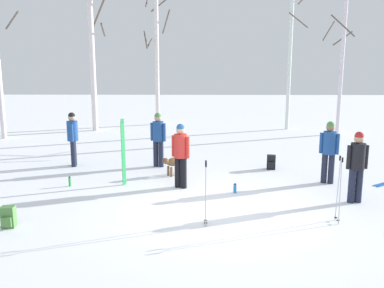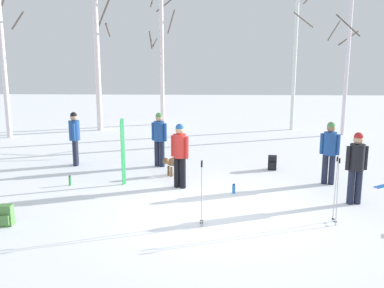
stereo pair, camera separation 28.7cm
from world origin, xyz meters
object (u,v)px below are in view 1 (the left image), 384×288
at_px(backpack_0, 8,217).
at_px(birch_tree_1, 93,56).
at_px(water_bottle_0, 70,182).
at_px(birch_tree_2, 157,53).
at_px(person_4, 158,136).
at_px(person_1, 357,162).
at_px(ski_poles_1, 206,191).
at_px(person_0, 73,136).
at_px(ski_poles_0, 339,188).
at_px(backpack_1, 271,162).
at_px(water_bottle_1, 235,188).
at_px(ski_pair_planted_0, 123,153).
at_px(person_2, 329,148).
at_px(dog, 174,162).
at_px(person_3, 181,152).
at_px(birch_tree_3, 291,48).
at_px(birch_tree_4, 341,62).

relative_size(backpack_0, birch_tree_1, 0.07).
distance_m(water_bottle_0, birch_tree_2, 11.40).
bearing_deg(birch_tree_1, backpack_0, -85.23).
distance_m(person_4, birch_tree_2, 9.06).
relative_size(person_1, ski_poles_1, 1.27).
height_order(person_0, ski_poles_0, person_0).
relative_size(person_1, birch_tree_1, 0.26).
distance_m(birch_tree_1, birch_tree_2, 3.35).
distance_m(backpack_1, water_bottle_1, 2.71).
distance_m(ski_pair_planted_0, ski_poles_0, 5.56).
relative_size(backpack_0, birch_tree_2, 0.06).
distance_m(person_2, birch_tree_1, 12.15).
xyz_separation_m(person_0, birch_tree_2, (1.87, 8.59, 2.63)).
distance_m(person_2, ski_poles_0, 2.93).
bearing_deg(person_4, person_0, 179.14).
height_order(person_0, ski_poles_1, person_0).
height_order(person_2, person_4, same).
bearing_deg(dog, ski_poles_0, -44.61).
xyz_separation_m(person_3, ski_pair_planted_0, (-1.54, 0.21, -0.08)).
distance_m(person_1, birch_tree_3, 10.90).
height_order(water_bottle_1, birch_tree_3, birch_tree_3).
height_order(ski_pair_planted_0, backpack_0, ski_pair_planted_0).
relative_size(person_2, ski_poles_1, 1.27).
height_order(backpack_1, water_bottle_1, backpack_1).
height_order(ski_poles_1, birch_tree_1, birch_tree_1).
bearing_deg(dog, ski_pair_planted_0, -142.84).
bearing_deg(birch_tree_3, person_0, -139.01).
bearing_deg(ski_poles_0, birch_tree_2, 110.73).
bearing_deg(ski_pair_planted_0, birch_tree_3, 55.63).
bearing_deg(person_3, water_bottle_1, -17.28).
bearing_deg(person_1, dog, 152.45).
xyz_separation_m(person_2, backpack_0, (-7.41, -3.21, -0.77)).
bearing_deg(backpack_0, birch_tree_1, 94.77).
distance_m(person_2, water_bottle_1, 2.90).
bearing_deg(birch_tree_3, person_4, -127.57).
bearing_deg(birch_tree_4, dog, -135.21).
bearing_deg(person_0, ski_pair_planted_0, -46.30).
relative_size(birch_tree_1, birch_tree_2, 0.96).
bearing_deg(backpack_0, person_2, 23.45).
relative_size(person_2, ski_poles_0, 1.21).
distance_m(ski_pair_planted_0, water_bottle_0, 1.64).
bearing_deg(water_bottle_1, backpack_0, -154.33).
height_order(ski_poles_0, birch_tree_1, birch_tree_1).
xyz_separation_m(ski_pair_planted_0, birch_tree_4, (8.23, 7.87, 2.28)).
relative_size(person_0, person_1, 1.00).
bearing_deg(dog, ski_poles_1, -77.10).
distance_m(ski_pair_planted_0, birch_tree_4, 11.61).
relative_size(ski_pair_planted_0, water_bottle_0, 6.73).
relative_size(birch_tree_2, birch_tree_3, 0.95).
xyz_separation_m(person_3, water_bottle_0, (-2.98, 0.07, -0.85)).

